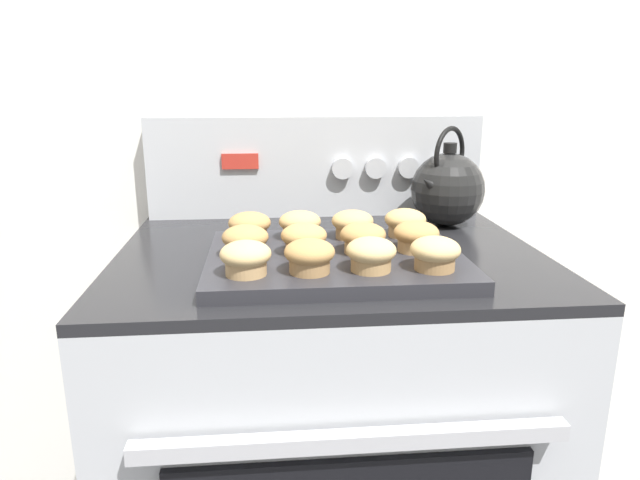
{
  "coord_description": "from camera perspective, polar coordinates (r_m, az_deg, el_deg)",
  "views": [
    {
      "loc": [
        -0.1,
        -0.65,
        1.2
      ],
      "look_at": [
        -0.03,
        0.22,
        0.96
      ],
      "focal_mm": 32.0,
      "sensor_mm": 36.0,
      "label": 1
    }
  ],
  "objects": [
    {
      "name": "muffin_r2_c3",
      "position": [
        1.03,
        8.52,
        1.77
      ],
      "size": [
        0.07,
        0.07,
        0.05
      ],
      "color": "tan",
      "rests_on": "muffin_pan"
    },
    {
      "name": "tea_kettle",
      "position": [
        1.2,
        12.61,
        5.09
      ],
      "size": [
        0.16,
        0.16,
        0.2
      ],
      "color": "black",
      "rests_on": "stove_range"
    },
    {
      "name": "muffin_r0_c2",
      "position": [
        0.83,
        5.13,
        -1.39
      ],
      "size": [
        0.07,
        0.07,
        0.05
      ],
      "color": "tan",
      "rests_on": "muffin_pan"
    },
    {
      "name": "muffin_r1_c0",
      "position": [
        0.91,
        -7.48,
        -0.04
      ],
      "size": [
        0.07,
        0.07,
        0.05
      ],
      "color": "tan",
      "rests_on": "muffin_pan"
    },
    {
      "name": "muffin_r0_c1",
      "position": [
        0.82,
        -1.05,
        -1.57
      ],
      "size": [
        0.07,
        0.07,
        0.05
      ],
      "color": "#A37A4C",
      "rests_on": "muffin_pan"
    },
    {
      "name": "muffin_r2_c1",
      "position": [
        1.0,
        -2.02,
        1.55
      ],
      "size": [
        0.07,
        0.07,
        0.05
      ],
      "color": "olive",
      "rests_on": "muffin_pan"
    },
    {
      "name": "control_panel",
      "position": [
        1.27,
        -0.33,
        7.39
      ],
      "size": [
        0.73,
        0.07,
        0.22
      ],
      "color": "#B7BABF",
      "rests_on": "stove_range"
    },
    {
      "name": "wall_back",
      "position": [
        1.31,
        -0.66,
        15.65
      ],
      "size": [
        8.0,
        0.05,
        2.4
      ],
      "color": "white",
      "rests_on": "ground_plane"
    },
    {
      "name": "muffin_r1_c1",
      "position": [
        0.91,
        -1.62,
        0.13
      ],
      "size": [
        0.07,
        0.07,
        0.05
      ],
      "color": "tan",
      "rests_on": "muffin_pan"
    },
    {
      "name": "stove_range",
      "position": [
        1.23,
        0.78,
        -21.6
      ],
      "size": [
        0.74,
        0.64,
        0.91
      ],
      "color": "#B7BABF",
      "rests_on": "ground_plane"
    },
    {
      "name": "muffin_r0_c3",
      "position": [
        0.85,
        11.44,
        -1.28
      ],
      "size": [
        0.07,
        0.07,
        0.05
      ],
      "color": "#A37A4C",
      "rests_on": "muffin_pan"
    },
    {
      "name": "muffin_r2_c2",
      "position": [
        1.01,
        3.27,
        1.62
      ],
      "size": [
        0.07,
        0.07,
        0.05
      ],
      "color": "tan",
      "rests_on": "muffin_pan"
    },
    {
      "name": "muffin_r1_c2",
      "position": [
        0.92,
        4.32,
        0.23
      ],
      "size": [
        0.07,
        0.07,
        0.05
      ],
      "color": "tan",
      "rests_on": "muffin_pan"
    },
    {
      "name": "muffin_r1_c3",
      "position": [
        0.94,
        9.6,
        0.4
      ],
      "size": [
        0.07,
        0.07,
        0.05
      ],
      "color": "tan",
      "rests_on": "muffin_pan"
    },
    {
      "name": "muffin_pan",
      "position": [
        0.92,
        1.37,
        -1.98
      ],
      "size": [
        0.41,
        0.32,
        0.02
      ],
      "color": "#28282D",
      "rests_on": "stove_range"
    },
    {
      "name": "muffin_r2_c0",
      "position": [
        1.0,
        -7.05,
        1.41
      ],
      "size": [
        0.07,
        0.07,
        0.05
      ],
      "color": "olive",
      "rests_on": "muffin_pan"
    },
    {
      "name": "muffin_r0_c0",
      "position": [
        0.82,
        -7.44,
        -1.76
      ],
      "size": [
        0.07,
        0.07,
        0.05
      ],
      "color": "tan",
      "rests_on": "muffin_pan"
    }
  ]
}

